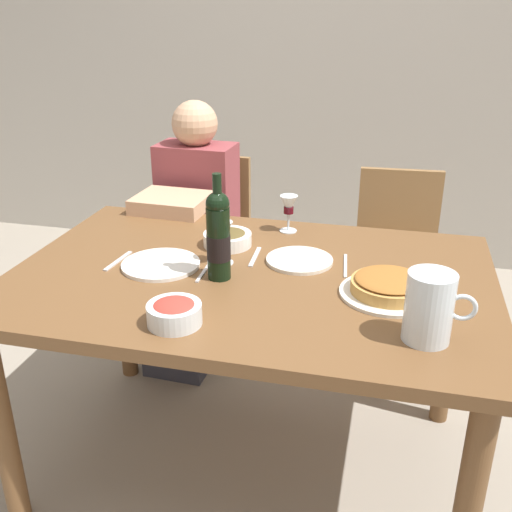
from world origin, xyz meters
TOP-DOWN VIEW (x-y plane):
  - ground_plane at (0.00, 0.00)m, footprint 8.00×8.00m
  - back_wall at (0.00, 2.07)m, footprint 8.00×0.10m
  - dining_table at (0.00, 0.00)m, footprint 1.50×1.00m
  - wine_bottle at (-0.09, -0.06)m, footprint 0.07×0.07m
  - water_pitcher at (0.53, -0.28)m, footprint 0.17×0.12m
  - baked_tart at (0.43, -0.05)m, footprint 0.28×0.28m
  - salad_bowl at (-0.12, -0.36)m, footprint 0.15×0.15m
  - olive_bowl at (-0.13, 0.20)m, footprint 0.17×0.17m
  - wine_glass_left_diner at (-0.10, 0.05)m, footprint 0.06×0.06m
  - wine_glass_right_diner at (0.04, 0.39)m, footprint 0.07×0.07m
  - dinner_plate_left_setting at (-0.29, -0.02)m, footprint 0.25×0.25m
  - dinner_plate_right_setting at (0.13, 0.12)m, footprint 0.22×0.22m
  - fork_left_setting at (-0.44, -0.02)m, footprint 0.03×0.16m
  - knife_left_setting at (-0.14, -0.02)m, footprint 0.01×0.18m
  - knife_right_setting at (0.28, 0.12)m, footprint 0.03×0.18m
  - spoon_right_setting at (-0.02, 0.12)m, footprint 0.02×0.16m
  - chair_left at (-0.45, 0.92)m, footprint 0.42×0.42m
  - diner_left at (-0.46, 0.68)m, footprint 0.35×0.51m
  - chair_right at (0.45, 0.86)m, footprint 0.42×0.42m

SIDE VIEW (x-z plane):
  - ground_plane at x=0.00m, z-range 0.00..0.00m
  - chair_left at x=-0.45m, z-range 0.06..0.93m
  - chair_right at x=0.45m, z-range 0.06..0.93m
  - diner_left at x=-0.46m, z-range 0.04..1.20m
  - dining_table at x=0.00m, z-range 0.29..1.05m
  - fork_left_setting at x=-0.44m, z-range 0.76..0.76m
  - knife_left_setting at x=-0.14m, z-range 0.76..0.76m
  - knife_right_setting at x=0.28m, z-range 0.76..0.76m
  - spoon_right_setting at x=-0.02m, z-range 0.76..0.76m
  - dinner_plate_left_setting at x=-0.29m, z-range 0.76..0.77m
  - dinner_plate_right_setting at x=0.13m, z-range 0.76..0.77m
  - baked_tart at x=0.43m, z-range 0.76..0.82m
  - olive_bowl at x=-0.13m, z-range 0.76..0.82m
  - salad_bowl at x=-0.12m, z-range 0.76..0.83m
  - water_pitcher at x=0.53m, z-range 0.75..0.93m
  - wine_glass_right_diner at x=0.04m, z-range 0.79..0.92m
  - wine_glass_left_diner at x=-0.10m, z-range 0.79..0.94m
  - wine_bottle at x=-0.09m, z-range 0.73..1.06m
  - back_wall at x=0.00m, z-range 0.00..2.80m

